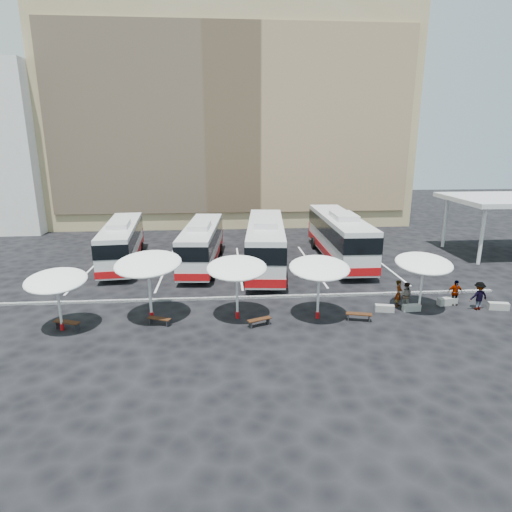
{
  "coord_description": "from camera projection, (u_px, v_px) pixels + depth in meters",
  "views": [
    {
      "loc": [
        -1.24,
        -25.83,
        10.14
      ],
      "look_at": [
        1.0,
        3.0,
        2.2
      ],
      "focal_mm": 30.0,
      "sensor_mm": 36.0,
      "label": 1
    }
  ],
  "objects": [
    {
      "name": "sunshade_0",
      "position": [
        56.0,
        281.0,
        22.71
      ],
      "size": [
        3.63,
        3.67,
        3.36
      ],
      "rotation": [
        0.0,
        0.0,
        0.14
      ],
      "color": "silver",
      "rests_on": "ground"
    },
    {
      "name": "sandstone_building",
      "position": [
        231.0,
        119.0,
        54.91
      ],
      "size": [
        42.0,
        18.25,
        29.6
      ],
      "color": "tan",
      "rests_on": "ground"
    },
    {
      "name": "wood_bench_1",
      "position": [
        159.0,
        320.0,
        24.04
      ],
      "size": [
        1.4,
        0.84,
        0.42
      ],
      "rotation": [
        0.0,
        0.0,
        -0.38
      ],
      "color": "black",
      "rests_on": "ground"
    },
    {
      "name": "sunshade_2",
      "position": [
        237.0,
        268.0,
        24.22
      ],
      "size": [
        3.74,
        3.78,
        3.61
      ],
      "rotation": [
        0.0,
        0.0,
        -0.09
      ],
      "color": "silver",
      "rests_on": "ground"
    },
    {
      "name": "bus_3",
      "position": [
        339.0,
        235.0,
        36.63
      ],
      "size": [
        3.3,
        13.45,
        4.26
      ],
      "rotation": [
        0.0,
        0.0,
        -0.02
      ],
      "color": "silver",
      "rests_on": "ground"
    },
    {
      "name": "passenger_2",
      "position": [
        455.0,
        293.0,
        26.83
      ],
      "size": [
        0.97,
        0.45,
        1.63
      ],
      "primitive_type": "imported",
      "rotation": [
        0.0,
        0.0,
        -0.05
      ],
      "color": "black",
      "rests_on": "ground"
    },
    {
      "name": "service_canopy",
      "position": [
        509.0,
        201.0,
        37.73
      ],
      "size": [
        10.0,
        8.0,
        5.2
      ],
      "color": "silver",
      "rests_on": "ground"
    },
    {
      "name": "curb_divider",
      "position": [
        244.0,
        297.0,
        28.08
      ],
      "size": [
        34.0,
        0.25,
        0.15
      ],
      "primitive_type": "cube",
      "color": "black",
      "rests_on": "ground"
    },
    {
      "name": "wood_bench_2",
      "position": [
        259.0,
        321.0,
        23.9
      ],
      "size": [
        1.42,
        0.87,
        0.42
      ],
      "rotation": [
        0.0,
        0.0,
        0.39
      ],
      "color": "black",
      "rests_on": "ground"
    },
    {
      "name": "sunshade_4",
      "position": [
        424.0,
        264.0,
        25.45
      ],
      "size": [
        3.57,
        3.61,
        3.49
      ],
      "rotation": [
        0.0,
        0.0,
        -0.07
      ],
      "color": "silver",
      "rests_on": "ground"
    },
    {
      "name": "bus_0",
      "position": [
        122.0,
        241.0,
        35.55
      ],
      "size": [
        3.58,
        11.95,
        3.73
      ],
      "rotation": [
        0.0,
        0.0,
        0.09
      ],
      "color": "silver",
      "rests_on": "ground"
    },
    {
      "name": "conc_bench_1",
      "position": [
        411.0,
        308.0,
        26.04
      ],
      "size": [
        1.09,
        0.41,
        0.41
      ],
      "primitive_type": "cube",
      "rotation": [
        0.0,
        0.0,
        0.04
      ],
      "color": "gray",
      "rests_on": "ground"
    },
    {
      "name": "bay_lines",
      "position": [
        239.0,
        266.0,
        35.3
      ],
      "size": [
        24.15,
        12.0,
        0.01
      ],
      "color": "white",
      "rests_on": "ground"
    },
    {
      "name": "passenger_0",
      "position": [
        399.0,
        294.0,
        26.57
      ],
      "size": [
        0.71,
        0.74,
        1.71
      ],
      "primitive_type": "imported",
      "rotation": [
        0.0,
        0.0,
        0.89
      ],
      "color": "black",
      "rests_on": "ground"
    },
    {
      "name": "wood_bench_3",
      "position": [
        359.0,
        315.0,
        24.57
      ],
      "size": [
        1.53,
        0.74,
        0.45
      ],
      "rotation": [
        0.0,
        0.0,
        -0.25
      ],
      "color": "black",
      "rests_on": "ground"
    },
    {
      "name": "conc_bench_3",
      "position": [
        498.0,
        306.0,
        26.25
      ],
      "size": [
        1.24,
        0.63,
        0.44
      ],
      "primitive_type": "cube",
      "rotation": [
        0.0,
        0.0,
        -0.21
      ],
      "color": "gray",
      "rests_on": "ground"
    },
    {
      "name": "sunshade_1",
      "position": [
        148.0,
        264.0,
        24.0
      ],
      "size": [
        4.56,
        4.59,
        3.94
      ],
      "rotation": [
        0.0,
        0.0,
        -0.24
      ],
      "color": "silver",
      "rests_on": "ground"
    },
    {
      "name": "wood_bench_0",
      "position": [
        67.0,
        323.0,
        23.47
      ],
      "size": [
        1.58,
        0.92,
        0.47
      ],
      "rotation": [
        0.0,
        0.0,
        -0.36
      ],
      "color": "black",
      "rests_on": "ground"
    },
    {
      "name": "bus_2",
      "position": [
        266.0,
        243.0,
        34.13
      ],
      "size": [
        4.07,
        13.39,
        4.18
      ],
      "rotation": [
        0.0,
        0.0,
        -0.1
      ],
      "color": "silver",
      "rests_on": "ground"
    },
    {
      "name": "sunshade_3",
      "position": [
        319.0,
        268.0,
        24.2
      ],
      "size": [
        3.63,
        3.68,
        3.62
      ],
      "rotation": [
        0.0,
        0.0,
        -0.05
      ],
      "color": "silver",
      "rests_on": "ground"
    },
    {
      "name": "ground",
      "position": [
        244.0,
        301.0,
        27.61
      ],
      "size": [
        120.0,
        120.0,
        0.0
      ],
      "primitive_type": "plane",
      "color": "black",
      "rests_on": "ground"
    },
    {
      "name": "bus_1",
      "position": [
        202.0,
        243.0,
        35.09
      ],
      "size": [
        3.43,
        11.87,
        3.71
      ],
      "rotation": [
        0.0,
        0.0,
        -0.08
      ],
      "color": "silver",
      "rests_on": "ground"
    },
    {
      "name": "conc_bench_2",
      "position": [
        447.0,
        301.0,
        26.99
      ],
      "size": [
        1.28,
        0.59,
        0.46
      ],
      "primitive_type": "cube",
      "rotation": [
        0.0,
        0.0,
        0.15
      ],
      "color": "gray",
      "rests_on": "ground"
    },
    {
      "name": "passenger_1",
      "position": [
        406.0,
        295.0,
        26.35
      ],
      "size": [
        1.02,
        0.97,
        1.65
      ],
      "primitive_type": "imported",
      "rotation": [
        0.0,
        0.0,
        2.54
      ],
      "color": "black",
      "rests_on": "ground"
    },
    {
      "name": "passenger_3",
      "position": [
        479.0,
        296.0,
        26.06
      ],
      "size": [
        1.22,
        0.79,
        1.78
      ],
      "primitive_type": "imported",
      "rotation": [
        0.0,
        0.0,
        3.26
      ],
      "color": "black",
      "rests_on": "ground"
    },
    {
      "name": "conc_bench_0",
      "position": [
        385.0,
        308.0,
        25.94
      ],
      "size": [
        1.17,
        0.61,
        0.42
      ],
      "primitive_type": "cube",
      "rotation": [
        0.0,
        0.0,
        -0.22
      ],
      "color": "gray",
      "rests_on": "ground"
    }
  ]
}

